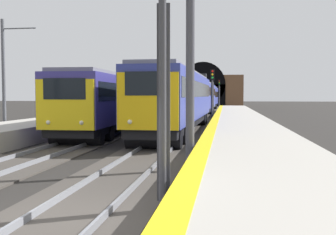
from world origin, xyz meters
name	(u,v)px	position (x,y,z in m)	size (l,w,h in m)	color
ground_plane	(65,225)	(0.00, 0.00, 0.00)	(320.00, 320.00, 0.00)	#282623
platform_right	(281,210)	(0.00, -4.05, 0.45)	(112.00, 3.86, 0.90)	#ADA89E
platform_right_edge_strip	(187,182)	(0.00, -2.36, 0.91)	(112.00, 0.50, 0.01)	yellow
track_main_line	(65,222)	(0.00, 0.00, 0.04)	(160.00, 3.18, 0.21)	#423D38
train_main_approaching	(199,97)	(38.33, 0.00, 2.32)	(58.16, 3.21, 4.93)	navy
train_adjacent_platform	(149,98)	(31.16, 4.36, 2.18)	(42.42, 3.22, 4.69)	navy
railway_signal_near	(163,50)	(1.00, -1.76, 3.42)	(0.39, 0.38, 5.69)	#38383D
railway_signal_mid	(212,90)	(31.70, -1.76, 3.03)	(0.39, 0.38, 4.99)	#4C4C54
railway_signal_far	(219,91)	(72.05, -1.76, 3.32)	(0.39, 0.38, 5.51)	#4C4C54
overhead_signal_gantry	(68,12)	(5.66, 2.18, 5.25)	(0.70, 8.47, 6.97)	#3F3F47
tunnel_portal	(203,91)	(85.54, 2.18, 3.60)	(2.63, 18.31, 10.26)	brown
catenary_mast_near	(4,76)	(16.17, 10.69, 3.73)	(0.22, 2.30, 7.22)	#595B60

